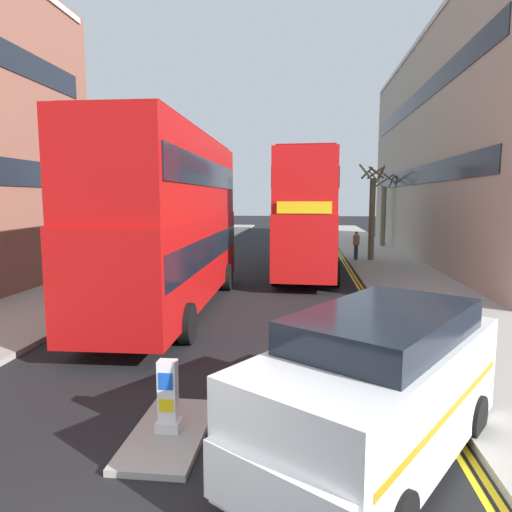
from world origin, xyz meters
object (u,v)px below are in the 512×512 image
pedestrian_far (356,245)px  double_decker_bus_away (172,217)px  double_decker_bus_oncoming (310,211)px  keep_left_bollard (168,399)px  taxi_minivan (376,388)px

pedestrian_far → double_decker_bus_away: bearing=-120.7°
double_decker_bus_oncoming → pedestrian_far: double_decker_bus_oncoming is taller
keep_left_bollard → taxi_minivan: 3.07m
pedestrian_far → keep_left_bollard: bearing=-104.1°
taxi_minivan → pedestrian_far: (1.95, 20.12, -0.08)m
keep_left_bollard → taxi_minivan: bearing=-6.5°
double_decker_bus_oncoming → taxi_minivan: double_decker_bus_oncoming is taller
double_decker_bus_away → taxi_minivan: bearing=-57.3°
double_decker_bus_away → pedestrian_far: 14.14m
keep_left_bollard → double_decker_bus_away: 8.39m
keep_left_bollard → double_decker_bus_away: size_ratio=0.10×
taxi_minivan → pedestrian_far: bearing=84.5°
double_decker_bus_away → taxi_minivan: size_ratio=2.16×
double_decker_bus_away → keep_left_bollard: bearing=-74.3°
double_decker_bus_away → taxi_minivan: 9.80m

